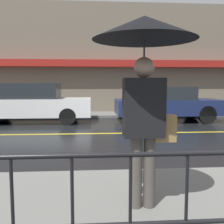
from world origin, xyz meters
name	(u,v)px	position (x,y,z in m)	size (l,w,h in m)	color
ground_plane	(108,133)	(0.00, 0.00, 0.00)	(80.00, 80.00, 0.00)	black
sidewalk_near	(134,212)	(0.00, -5.20, 0.06)	(28.00, 2.68, 0.11)	slate
sidewalk_far	(102,114)	(0.00, 4.82, 0.06)	(28.00, 1.92, 0.11)	slate
lane_marking	(108,133)	(0.00, 0.00, 0.00)	(25.20, 0.12, 0.01)	gold
building_storefront	(101,59)	(0.00, 5.90, 2.86)	(28.00, 0.85, 5.75)	#706656
railing_foreground	(159,199)	(0.00, -6.29, 0.70)	(12.00, 0.04, 0.93)	black
pedestrian	(145,54)	(0.11, -5.19, 1.83)	(1.13, 1.13, 2.12)	#4C4742
car_white	(32,103)	(-2.88, 2.65, 0.79)	(4.59, 1.74, 1.57)	silver
car_navy	(167,103)	(2.62, 2.65, 0.74)	(4.30, 1.87, 1.43)	#19234C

